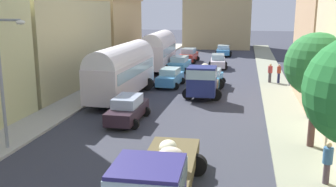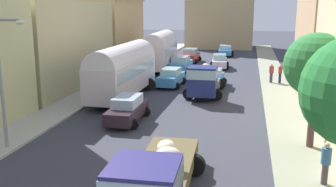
{
  "view_description": "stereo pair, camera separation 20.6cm",
  "coord_description": "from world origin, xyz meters",
  "px_view_note": "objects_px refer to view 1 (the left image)",
  "views": [
    {
      "loc": [
        4.56,
        -6.52,
        6.83
      ],
      "look_at": [
        0.0,
        16.27,
        1.51
      ],
      "focal_mm": 41.08,
      "sensor_mm": 36.0,
      "label": 1
    },
    {
      "loc": [
        4.76,
        -6.48,
        6.83
      ],
      "look_at": [
        0.0,
        16.27,
        1.51
      ],
      "focal_mm": 41.08,
      "sensor_mm": 36.0,
      "label": 2
    }
  ],
  "objects_px": {
    "car_0": "(211,78)",
    "car_3": "(128,109)",
    "cargo_truck_1": "(204,80)",
    "car_5": "(179,64)",
    "car_2": "(223,51)",
    "car_1": "(218,61)",
    "pedestrian_1": "(270,73)",
    "pedestrian_2": "(279,73)",
    "cargo_truck_0": "(157,179)",
    "parked_bus_0": "(122,69)",
    "parked_bus_1": "(159,49)",
    "car_6": "(189,55)",
    "pedestrian_3": "(327,162)",
    "car_4": "(170,77)",
    "streetlamp_near": "(4,74)"
  },
  "relations": [
    {
      "from": "pedestrian_1",
      "to": "streetlamp_near",
      "type": "distance_m",
      "value": 23.39
    },
    {
      "from": "parked_bus_1",
      "to": "car_0",
      "type": "relative_size",
      "value": 2.12
    },
    {
      "from": "car_6",
      "to": "pedestrian_2",
      "type": "bearing_deg",
      "value": -51.27
    },
    {
      "from": "cargo_truck_1",
      "to": "car_5",
      "type": "height_order",
      "value": "cargo_truck_1"
    },
    {
      "from": "parked_bus_0",
      "to": "cargo_truck_0",
      "type": "xyz_separation_m",
      "value": [
        6.29,
        -15.76,
        -0.99
      ]
    },
    {
      "from": "car_0",
      "to": "car_1",
      "type": "height_order",
      "value": "car_1"
    },
    {
      "from": "car_2",
      "to": "car_1",
      "type": "bearing_deg",
      "value": -89.86
    },
    {
      "from": "car_2",
      "to": "car_5",
      "type": "xyz_separation_m",
      "value": [
        -3.84,
        -13.86,
        0.06
      ]
    },
    {
      "from": "pedestrian_2",
      "to": "pedestrian_3",
      "type": "bearing_deg",
      "value": -89.32
    },
    {
      "from": "pedestrian_2",
      "to": "streetlamp_near",
      "type": "height_order",
      "value": "streetlamp_near"
    },
    {
      "from": "pedestrian_2",
      "to": "car_2",
      "type": "bearing_deg",
      "value": 107.24
    },
    {
      "from": "car_0",
      "to": "car_5",
      "type": "xyz_separation_m",
      "value": [
        -4.03,
        7.23,
        0.03
      ]
    },
    {
      "from": "car_5",
      "to": "car_6",
      "type": "xyz_separation_m",
      "value": [
        -0.01,
        6.92,
        0.03
      ]
    },
    {
      "from": "car_5",
      "to": "car_6",
      "type": "height_order",
      "value": "car_6"
    },
    {
      "from": "car_2",
      "to": "cargo_truck_1",
      "type": "bearing_deg",
      "value": -90.15
    },
    {
      "from": "car_6",
      "to": "parked_bus_1",
      "type": "bearing_deg",
      "value": -108.48
    },
    {
      "from": "car_4",
      "to": "streetlamp_near",
      "type": "xyz_separation_m",
      "value": [
        -4.65,
        -16.3,
        2.96
      ]
    },
    {
      "from": "cargo_truck_1",
      "to": "car_6",
      "type": "bearing_deg",
      "value": 101.78
    },
    {
      "from": "car_0",
      "to": "car_3",
      "type": "distance_m",
      "value": 12.11
    },
    {
      "from": "cargo_truck_0",
      "to": "car_5",
      "type": "relative_size",
      "value": 1.71
    },
    {
      "from": "car_0",
      "to": "pedestrian_3",
      "type": "distance_m",
      "value": 19.07
    },
    {
      "from": "cargo_truck_1",
      "to": "car_5",
      "type": "distance_m",
      "value": 11.86
    },
    {
      "from": "parked_bus_1",
      "to": "car_1",
      "type": "height_order",
      "value": "parked_bus_1"
    },
    {
      "from": "car_2",
      "to": "streetlamp_near",
      "type": "relative_size",
      "value": 0.63
    },
    {
      "from": "car_5",
      "to": "pedestrian_3",
      "type": "distance_m",
      "value": 27.24
    },
    {
      "from": "car_5",
      "to": "pedestrian_1",
      "type": "bearing_deg",
      "value": -29.48
    },
    {
      "from": "cargo_truck_0",
      "to": "pedestrian_2",
      "type": "height_order",
      "value": "cargo_truck_0"
    },
    {
      "from": "cargo_truck_0",
      "to": "car_2",
      "type": "bearing_deg",
      "value": 90.35
    },
    {
      "from": "streetlamp_near",
      "to": "car_0",
      "type": "bearing_deg",
      "value": 64.45
    },
    {
      "from": "car_3",
      "to": "pedestrian_2",
      "type": "height_order",
      "value": "pedestrian_2"
    },
    {
      "from": "cargo_truck_1",
      "to": "car_2",
      "type": "bearing_deg",
      "value": 89.85
    },
    {
      "from": "parked_bus_0",
      "to": "car_1",
      "type": "relative_size",
      "value": 2.27
    },
    {
      "from": "parked_bus_1",
      "to": "car_0",
      "type": "distance_m",
      "value": 9.79
    },
    {
      "from": "car_6",
      "to": "pedestrian_1",
      "type": "distance_m",
      "value": 15.06
    },
    {
      "from": "car_3",
      "to": "streetlamp_near",
      "type": "bearing_deg",
      "value": -126.38
    },
    {
      "from": "car_6",
      "to": "car_1",
      "type": "bearing_deg",
      "value": -46.06
    },
    {
      "from": "car_1",
      "to": "pedestrian_2",
      "type": "bearing_deg",
      "value": -54.14
    },
    {
      "from": "car_0",
      "to": "streetlamp_near",
      "type": "xyz_separation_m",
      "value": [
        -8.14,
        -17.03,
        2.98
      ]
    },
    {
      "from": "car_1",
      "to": "car_3",
      "type": "bearing_deg",
      "value": -100.13
    },
    {
      "from": "car_0",
      "to": "pedestrian_1",
      "type": "bearing_deg",
      "value": 22.82
    },
    {
      "from": "car_3",
      "to": "pedestrian_2",
      "type": "xyz_separation_m",
      "value": [
        9.77,
        13.36,
        0.25
      ]
    },
    {
      "from": "car_0",
      "to": "pedestrian_3",
      "type": "bearing_deg",
      "value": -71.67
    },
    {
      "from": "car_1",
      "to": "car_5",
      "type": "distance_m",
      "value": 4.84
    },
    {
      "from": "pedestrian_2",
      "to": "car_6",
      "type": "bearing_deg",
      "value": 128.73
    },
    {
      "from": "cargo_truck_0",
      "to": "parked_bus_1",
      "type": "bearing_deg",
      "value": 102.6
    },
    {
      "from": "car_0",
      "to": "pedestrian_1",
      "type": "xyz_separation_m",
      "value": [
        5.02,
        2.11,
        0.25
      ]
    },
    {
      "from": "car_0",
      "to": "car_5",
      "type": "bearing_deg",
      "value": 119.14
    },
    {
      "from": "car_4",
      "to": "car_2",
      "type": "bearing_deg",
      "value": 81.39
    },
    {
      "from": "cargo_truck_0",
      "to": "car_1",
      "type": "relative_size",
      "value": 1.75
    },
    {
      "from": "car_4",
      "to": "streetlamp_near",
      "type": "height_order",
      "value": "streetlamp_near"
    }
  ]
}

